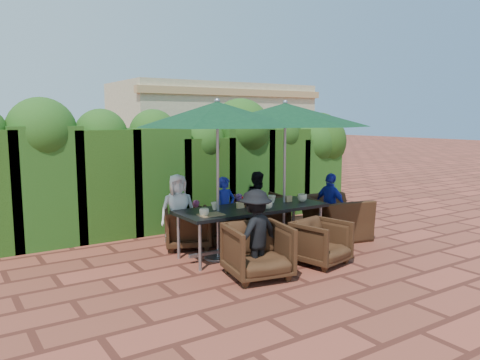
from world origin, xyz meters
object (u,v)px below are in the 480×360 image
chair_far_mid (218,220)px  chair_near_right (321,240)px  umbrella_right (285,115)px  chair_far_right (261,212)px  chair_end_right (335,211)px  dining_table (253,212)px  chair_near_left (258,248)px  umbrella_left (217,115)px  chair_far_left (187,226)px

chair_far_mid → chair_near_right: 2.12m
umbrella_right → chair_far_right: (0.13, 0.83, -1.80)m
chair_far_mid → chair_far_right: size_ratio=0.88×
chair_far_mid → chair_end_right: size_ratio=0.65×
dining_table → chair_end_right: size_ratio=2.21×
chair_far_mid → chair_near_right: bearing=103.8°
chair_far_mid → chair_far_right: chair_far_right is taller
umbrella_right → chair_near_right: bearing=-98.8°
chair_near_left → umbrella_right: bearing=50.1°
umbrella_right → chair_far_right: umbrella_right is taller
umbrella_left → chair_far_right: bearing=30.6°
umbrella_right → chair_near_left: (-1.31, -1.08, -1.80)m
chair_far_left → chair_near_right: size_ratio=1.03×
chair_far_left → chair_near_left: size_ratio=0.91×
umbrella_left → umbrella_right: 1.31m
chair_far_left → chair_far_right: bearing=-156.1°
chair_far_mid → chair_near_right: chair_far_mid is taller
chair_near_right → chair_far_right: bearing=69.1°
chair_end_right → dining_table: bearing=103.0°
dining_table → chair_far_right: bearing=47.4°
umbrella_left → chair_far_left: (-0.13, 0.81, -1.84)m
chair_far_right → chair_far_left: bearing=10.5°
chair_far_left → chair_near_left: 1.87m
umbrella_right → chair_far_right: size_ratio=3.31×
chair_far_right → chair_near_right: chair_far_right is taller
chair_far_right → chair_far_mid: bearing=2.9°
umbrella_left → chair_near_left: bearing=-90.0°
chair_far_left → chair_far_mid: (0.68, 0.14, -0.01)m
chair_far_left → chair_far_right: 1.57m
chair_far_left → chair_near_left: bearing=116.1°
chair_near_left → chair_near_right: bearing=9.1°
chair_far_left → chair_far_right: (1.56, 0.04, 0.04)m
umbrella_left → umbrella_right: (1.31, 0.02, 0.00)m
umbrella_left → chair_far_right: 2.45m
umbrella_right → chair_near_right: size_ratio=3.80×
umbrella_right → chair_end_right: umbrella_right is taller
dining_table → chair_near_right: size_ratio=3.43×
chair_far_left → chair_far_mid: bearing=-146.4°
dining_table → chair_near_right: 1.21m
chair_far_mid → chair_far_right: (0.89, -0.09, 0.05)m
chair_end_right → chair_far_right: bearing=61.5°
umbrella_left → chair_near_right: bearing=-43.8°
chair_far_mid → chair_near_left: size_ratio=0.89×
dining_table → umbrella_left: size_ratio=0.98×
dining_table → chair_near_left: 1.22m
dining_table → chair_far_right: chair_far_right is taller
chair_near_left → chair_near_right: size_ratio=1.13×
umbrella_left → umbrella_right: bearing=0.8°
umbrella_left → chair_far_left: 2.01m
dining_table → chair_near_right: bearing=-63.8°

